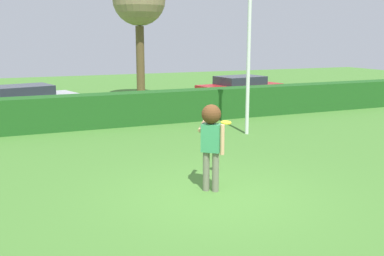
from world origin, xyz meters
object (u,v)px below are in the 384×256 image
bare_elm_tree (139,1)px  person (211,134)px  frisbee (226,122)px  parked_car_red (240,88)px  parked_car_silver (23,100)px  lamppost (249,40)px

bare_elm_tree → person: bearing=-100.9°
person → bare_elm_tree: (2.74, 14.21, 3.65)m
frisbee → parked_car_red: bearing=59.7°
person → bare_elm_tree: size_ratio=0.29×
person → parked_car_silver: size_ratio=0.41×
bare_elm_tree → lamppost: bearing=-85.5°
person → lamppost: size_ratio=0.33×
parked_car_silver → bare_elm_tree: bearing=28.7°
lamppost → bare_elm_tree: bare_elm_tree is taller
frisbee → parked_car_red: (6.31, 10.83, -0.61)m
person → bare_elm_tree: bare_elm_tree is taller
frisbee → bare_elm_tree: size_ratio=0.04×
lamppost → parked_car_red: 7.98m
lamppost → bare_elm_tree: bearing=94.5°
lamppost → parked_car_red: bearing=63.0°
parked_car_silver → bare_elm_tree: 7.87m
person → parked_car_red: bearing=58.7°
lamppost → person: bearing=-127.0°
parked_car_silver → parked_car_red: bearing=2.4°
parked_car_red → bare_elm_tree: size_ratio=0.70×
lamppost → frisbee: bearing=-125.2°
person → parked_car_red: person is taller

